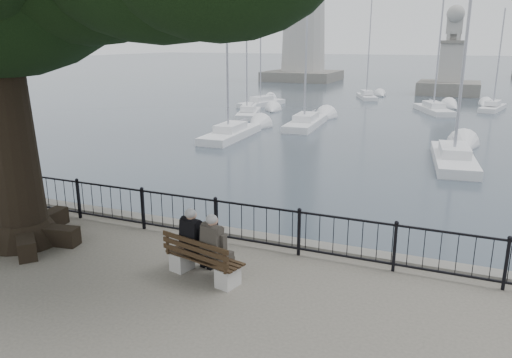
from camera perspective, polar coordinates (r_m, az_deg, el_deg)
The scene contains 14 objects.
harbor at distance 11.91m, azimuth 0.95°, elevation -9.18°, with size 260.00×260.00×1.20m.
railing at distance 11.07m, azimuth 0.00°, elevation -5.20°, with size 22.06×0.06×1.00m.
bench at distance 9.86m, azimuth -6.12°, elevation -9.60°, with size 1.73×0.87×0.88m.
person_left at distance 9.94m, azimuth -6.84°, elevation -7.29°, with size 0.50×0.75×1.39m.
person_right at distance 9.61m, azimuth -4.46°, elevation -8.07°, with size 0.50×0.75×1.39m.
lion_monument at distance 57.09m, azimuth 21.31°, elevation 11.30°, with size 6.14×6.14×9.03m.
sailboat_a at distance 29.19m, azimuth -2.91°, elevation 5.32°, with size 1.84×5.89×10.73m.
sailboat_b at distance 33.18m, azimuth 5.72°, elevation 6.63°, with size 2.06×6.10×13.84m.
sailboat_c at distance 24.69m, azimuth 21.66°, elevation 2.44°, with size 2.42×6.26×12.64m.
sailboat_e at distance 43.92m, azimuth 0.65°, elevation 8.80°, with size 2.78×5.32×10.42m.
sailboat_f at distance 42.07m, azimuth 19.63°, elevation 7.60°, with size 3.60×5.67×10.56m.
sailboat_g at distance 45.27m, azimuth 25.43°, elevation 7.46°, with size 2.29×4.79×8.06m.
sailboat_h at distance 50.52m, azimuth 12.54°, elevation 9.34°, with size 2.88×4.78×10.46m.
sailboat_i at distance 37.81m, azimuth -0.87°, elevation 7.72°, with size 2.76×5.12×10.77m.
Camera 1 is at (4.04, -7.04, 4.48)m, focal length 35.00 mm.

